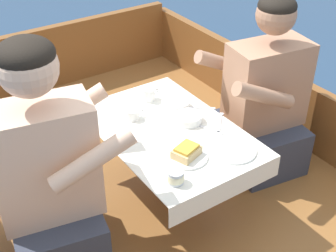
% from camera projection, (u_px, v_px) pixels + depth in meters
% --- Properties ---
extents(ground_plane, '(60.00, 60.00, 0.00)m').
position_uv_depth(ground_plane, '(170.00, 234.00, 2.50)').
color(ground_plane, navy).
extents(boat_deck, '(1.93, 3.02, 0.24)m').
position_uv_depth(boat_deck, '(170.00, 218.00, 2.43)').
color(boat_deck, brown).
rests_on(boat_deck, ground_plane).
extents(gunwale_starboard, '(0.06, 3.02, 0.38)m').
position_uv_depth(gunwale_starboard, '(304.00, 114.00, 2.70)').
color(gunwale_starboard, brown).
rests_on(gunwale_starboard, boat_deck).
extents(bow_coaming, '(1.81, 0.06, 0.44)m').
position_uv_depth(bow_coaming, '(52.00, 57.00, 3.27)').
color(bow_coaming, brown).
rests_on(bow_coaming, boat_deck).
extents(cockpit_table, '(0.57, 0.87, 0.42)m').
position_uv_depth(cockpit_table, '(168.00, 138.00, 2.17)').
color(cockpit_table, '#B2B2B7').
rests_on(cockpit_table, boat_deck).
extents(person_port, '(0.58, 0.52, 1.02)m').
position_uv_depth(person_port, '(49.00, 178.00, 1.86)').
color(person_port, '#333847').
rests_on(person_port, boat_deck).
extents(person_starboard, '(0.57, 0.51, 0.95)m').
position_uv_depth(person_starboard, '(264.00, 104.00, 2.43)').
color(person_starboard, '#333847').
rests_on(person_starboard, boat_deck).
extents(plate_sandwich, '(0.18, 0.18, 0.01)m').
position_uv_depth(plate_sandwich, '(186.00, 157.00, 1.97)').
color(plate_sandwich, white).
rests_on(plate_sandwich, cockpit_table).
extents(plate_bread, '(0.20, 0.20, 0.01)m').
position_uv_depth(plate_bread, '(233.00, 150.00, 2.01)').
color(plate_bread, white).
rests_on(plate_bread, cockpit_table).
extents(sandwich, '(0.14, 0.12, 0.05)m').
position_uv_depth(sandwich, '(187.00, 151.00, 1.96)').
color(sandwich, tan).
rests_on(sandwich, plate_sandwich).
extents(bowl_port_near, '(0.13, 0.13, 0.04)m').
position_uv_depth(bowl_port_near, '(188.00, 118.00, 2.19)').
color(bowl_port_near, white).
rests_on(bowl_port_near, cockpit_table).
extents(bowl_starboard_near, '(0.14, 0.14, 0.04)m').
position_uv_depth(bowl_starboard_near, '(176.00, 104.00, 2.30)').
color(bowl_starboard_near, white).
rests_on(bowl_starboard_near, cockpit_table).
extents(coffee_cup_port, '(0.09, 0.06, 0.05)m').
position_uv_depth(coffee_cup_port, '(133.00, 114.00, 2.21)').
color(coffee_cup_port, white).
rests_on(coffee_cup_port, cockpit_table).
extents(coffee_cup_starboard, '(0.10, 0.07, 0.07)m').
position_uv_depth(coffee_cup_starboard, '(148.00, 94.00, 2.35)').
color(coffee_cup_starboard, white).
rests_on(coffee_cup_starboard, cockpit_table).
extents(tin_can, '(0.07, 0.07, 0.05)m').
position_uv_depth(tin_can, '(176.00, 177.00, 1.82)').
color(tin_can, silver).
rests_on(tin_can, cockpit_table).
extents(utensil_fork_starboard, '(0.08, 0.17, 0.00)m').
position_uv_depth(utensil_fork_starboard, '(204.00, 127.00, 2.16)').
color(utensil_fork_starboard, silver).
rests_on(utensil_fork_starboard, cockpit_table).
extents(utensil_spoon_center, '(0.14, 0.11, 0.01)m').
position_uv_depth(utensil_spoon_center, '(192.00, 107.00, 2.31)').
color(utensil_spoon_center, silver).
rests_on(utensil_spoon_center, cockpit_table).
extents(utensil_spoon_port, '(0.10, 0.15, 0.01)m').
position_uv_depth(utensil_spoon_port, '(154.00, 88.00, 2.47)').
color(utensil_spoon_port, silver).
rests_on(utensil_spoon_port, cockpit_table).
extents(utensil_spoon_starboard, '(0.13, 0.13, 0.01)m').
position_uv_depth(utensil_spoon_starboard, '(220.00, 119.00, 2.22)').
color(utensil_spoon_starboard, silver).
rests_on(utensil_spoon_starboard, cockpit_table).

